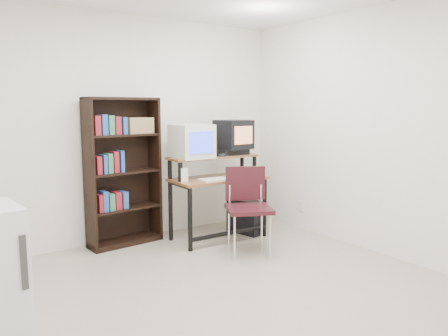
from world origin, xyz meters
TOP-DOWN VIEW (x-y plane):
  - floor at (0.00, 0.00)m, footprint 4.00×4.00m
  - back_wall at (0.00, 2.00)m, footprint 4.00×0.01m
  - right_wall at (2.00, 0.00)m, footprint 0.01×4.00m
  - computer_desk at (0.88, 1.42)m, footprint 1.12×0.58m
  - crt_monitor at (0.61, 1.55)m, footprint 0.41×0.42m
  - vcr at (1.16, 1.53)m, footprint 0.37×0.28m
  - crt_tv at (1.19, 1.53)m, footprint 0.40×0.40m
  - cd_spindle at (0.93, 1.42)m, footprint 0.14×0.14m
  - keyboard at (0.80, 1.25)m, footprint 0.48×0.24m
  - mousepad at (1.20, 1.29)m, footprint 0.22×0.18m
  - mouse at (1.19, 1.30)m, footprint 0.11×0.08m
  - desk_speaker at (0.40, 1.39)m, footprint 0.09×0.09m
  - pc_tower at (1.28, 1.40)m, footprint 0.29×0.48m
  - school_chair at (0.86, 0.82)m, footprint 0.61×0.61m
  - bookshelf at (-0.12, 1.85)m, footprint 0.85×0.35m
  - wall_outlet at (1.99, 1.15)m, footprint 0.02×0.08m

SIDE VIEW (x-z plane):
  - floor at x=0.00m, z-range -0.01..0.00m
  - pc_tower at x=1.28m, z-range 0.00..0.42m
  - wall_outlet at x=1.99m, z-range 0.24..0.36m
  - school_chair at x=0.86m, z-range 0.11..1.03m
  - computer_desk at x=0.88m, z-range 0.18..1.17m
  - mousepad at x=1.20m, z-range 0.72..0.73m
  - keyboard at x=0.80m, z-range 0.72..0.75m
  - mouse at x=1.19m, z-range 0.73..0.76m
  - desk_speaker at x=0.40m, z-range 0.72..0.89m
  - bookshelf at x=-0.12m, z-range 0.03..1.69m
  - cd_spindle at x=0.93m, z-range 0.97..1.02m
  - vcr at x=1.16m, z-range 0.97..1.05m
  - crt_monitor at x=0.61m, z-range 0.97..1.36m
  - crt_tv at x=1.19m, z-range 1.05..1.40m
  - back_wall at x=0.00m, z-range 0.00..2.60m
  - right_wall at x=2.00m, z-range 0.00..2.60m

